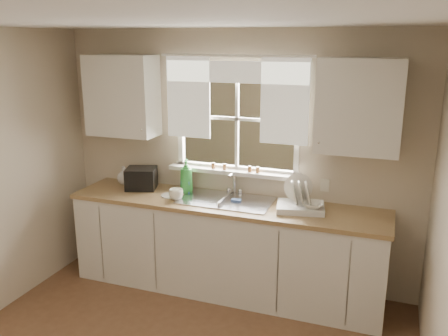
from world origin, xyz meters
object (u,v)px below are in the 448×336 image
(cup, at_px, (176,194))
(black_appliance, at_px, (141,178))
(dish_rack, at_px, (300,203))
(soap_bottle_a, at_px, (186,176))

(cup, relative_size, black_appliance, 0.46)
(black_appliance, bearing_deg, dish_rack, -19.79)
(soap_bottle_a, xyz_separation_m, black_appliance, (-0.49, -0.04, -0.06))
(dish_rack, xyz_separation_m, cup, (-1.17, -0.13, -0.01))
(cup, xyz_separation_m, black_appliance, (-0.49, 0.20, 0.05))
(cup, bearing_deg, dish_rack, -1.81)
(dish_rack, relative_size, soap_bottle_a, 1.38)
(dish_rack, distance_m, soap_bottle_a, 1.18)
(cup, height_order, black_appliance, black_appliance)
(dish_rack, distance_m, black_appliance, 1.66)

